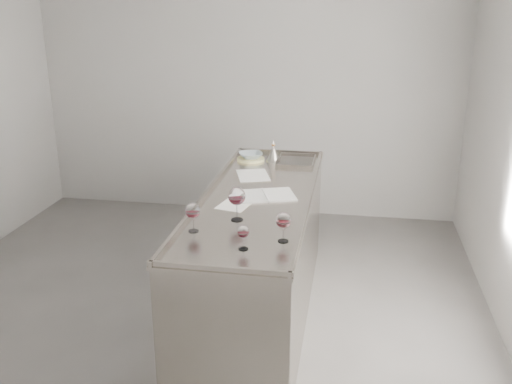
% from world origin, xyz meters
% --- Properties ---
extents(room_shell, '(4.54, 5.04, 2.84)m').
position_xyz_m(room_shell, '(0.00, 0.00, 1.40)').
color(room_shell, '#514E4C').
rests_on(room_shell, ground).
extents(counter, '(0.77, 2.42, 0.97)m').
position_xyz_m(counter, '(0.50, 0.30, 0.47)').
color(counter, gray).
rests_on(counter, ground).
extents(wine_glass_left, '(0.09, 0.09, 0.18)m').
position_xyz_m(wine_glass_left, '(0.22, -0.40, 1.07)').
color(wine_glass_left, white).
rests_on(wine_glass_left, counter).
extents(wine_glass_middle, '(0.11, 0.11, 0.22)m').
position_xyz_m(wine_glass_middle, '(0.45, -0.17, 1.09)').
color(wine_glass_middle, white).
rests_on(wine_glass_middle, counter).
extents(wine_glass_right, '(0.09, 0.09, 0.18)m').
position_xyz_m(wine_glass_right, '(0.78, -0.45, 1.06)').
color(wine_glass_right, white).
rests_on(wine_glass_right, counter).
extents(wine_glass_small, '(0.07, 0.07, 0.14)m').
position_xyz_m(wine_glass_small, '(0.57, -0.60, 1.04)').
color(wine_glass_small, white).
rests_on(wine_glass_small, counter).
extents(notebook, '(0.48, 0.40, 0.02)m').
position_xyz_m(notebook, '(0.55, 0.31, 0.95)').
color(notebook, white).
rests_on(notebook, counter).
extents(loose_paper_top, '(0.25, 0.31, 0.00)m').
position_xyz_m(loose_paper_top, '(0.38, 0.11, 0.94)').
color(loose_paper_top, silver).
rests_on(loose_paper_top, counter).
extents(loose_paper_under, '(0.33, 0.39, 0.00)m').
position_xyz_m(loose_paper_under, '(0.38, 0.77, 0.94)').
color(loose_paper_under, white).
rests_on(loose_paper_under, counter).
extents(trivet, '(0.27, 0.27, 0.02)m').
position_xyz_m(trivet, '(0.28, 1.22, 0.95)').
color(trivet, beige).
rests_on(trivet, counter).
extents(ceramic_bowl, '(0.26, 0.26, 0.05)m').
position_xyz_m(ceramic_bowl, '(0.28, 1.22, 0.98)').
color(ceramic_bowl, '#90A0A8').
rests_on(ceramic_bowl, trivet).
extents(wine_funnel, '(0.13, 0.13, 0.19)m').
position_xyz_m(wine_funnel, '(0.48, 1.22, 1.00)').
color(wine_funnel, gray).
rests_on(wine_funnel, counter).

